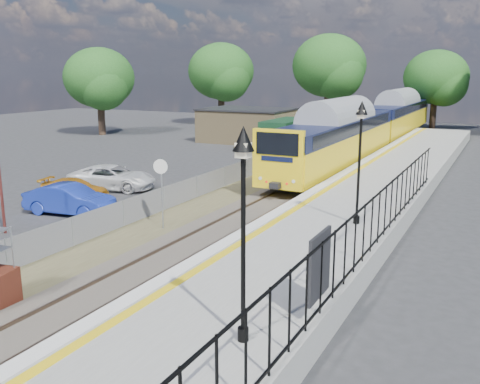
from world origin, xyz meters
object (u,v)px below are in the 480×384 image
Objects in this scene: speed_sign at (161,182)px; car_yellow at (75,189)px; victorian_lamp_south at (243,186)px; car_blue at (70,199)px; train at (374,123)px; car_white at (112,177)px; victorian_lamp_north at (361,134)px.

car_yellow is (-7.33, 2.58, -1.55)m from speed_sign.
speed_sign is 7.93m from car_yellow.
car_blue is at bearing 147.19° from victorian_lamp_south.
train is 8.36× the size of car_white.
car_blue is at bearing -152.26° from car_yellow.
train reaches higher than car_yellow.
victorian_lamp_south is at bearing -88.85° from victorian_lamp_north.
car_blue is 0.88× the size of car_white.
car_yellow is at bearing 176.17° from victorian_lamp_north.
car_blue is 1.18× the size of car_yellow.
car_yellow is at bearing 144.60° from speed_sign.
victorian_lamp_north is 15.79m from car_white.
victorian_lamp_north is at bearing -92.22° from car_blue.
train is at bearing 98.87° from victorian_lamp_south.
speed_sign is at bearing -121.41° from car_yellow.
victorian_lamp_north reaches higher than car_white.
car_yellow is at bearing -112.09° from train.
speed_sign is at bearing 133.49° from victorian_lamp_south.
victorian_lamp_north is at bearing -4.64° from speed_sign.
victorian_lamp_north is 0.94× the size of car_white.
car_blue is (-7.81, -26.67, -1.63)m from train.
car_blue is (-13.31, 8.58, -3.59)m from victorian_lamp_south.
car_blue is at bearing 162.39° from speed_sign.
victorian_lamp_south is 1.00× the size of victorian_lamp_north.
speed_sign is 0.62× the size of car_white.
train is 26.93m from speed_sign.
victorian_lamp_south is 16.24m from car_blue.
victorian_lamp_north is 13.67m from car_blue.
train is 26.21m from car_yellow.
victorian_lamp_north reaches higher than car_blue.
car_yellow is (-15.33, 11.01, -3.77)m from victorian_lamp_south.
victorian_lamp_south is at bearing -137.70° from car_yellow.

